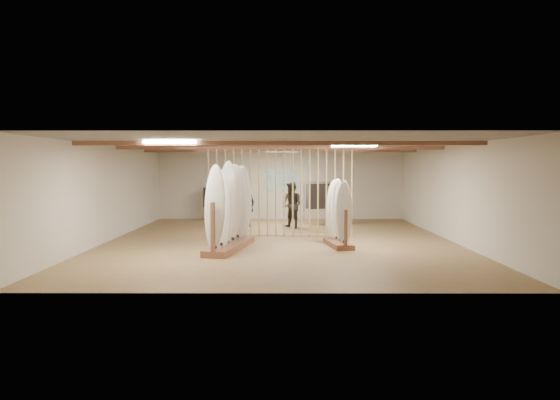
{
  "coord_description": "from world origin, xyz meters",
  "views": [
    {
      "loc": [
        0.05,
        -14.49,
        2.21
      ],
      "look_at": [
        0.0,
        0.0,
        1.2
      ],
      "focal_mm": 32.0,
      "sensor_mm": 36.0,
      "label": 1
    }
  ],
  "objects_px": {
    "rack_right": "(338,224)",
    "shopper_b": "(292,202)",
    "clothing_rack_a": "(219,198)",
    "shopper_a": "(247,198)",
    "rack_left": "(230,220)",
    "clothing_rack_b": "(325,196)"
  },
  "relations": [
    {
      "from": "rack_right",
      "to": "shopper_b",
      "type": "xyz_separation_m",
      "value": [
        -1.2,
        3.96,
        0.33
      ]
    },
    {
      "from": "clothing_rack_a",
      "to": "shopper_a",
      "type": "distance_m",
      "value": 2.32
    },
    {
      "from": "shopper_a",
      "to": "rack_left",
      "type": "bearing_deg",
      "value": 127.93
    },
    {
      "from": "rack_right",
      "to": "shopper_b",
      "type": "relative_size",
      "value": 0.95
    },
    {
      "from": "shopper_b",
      "to": "rack_left",
      "type": "bearing_deg",
      "value": -67.41
    },
    {
      "from": "shopper_a",
      "to": "clothing_rack_b",
      "type": "bearing_deg",
      "value": -127.99
    },
    {
      "from": "clothing_rack_a",
      "to": "rack_left",
      "type": "bearing_deg",
      "value": -57.03
    },
    {
      "from": "clothing_rack_a",
      "to": "shopper_b",
      "type": "relative_size",
      "value": 0.76
    },
    {
      "from": "rack_left",
      "to": "rack_right",
      "type": "distance_m",
      "value": 2.96
    },
    {
      "from": "rack_left",
      "to": "rack_right",
      "type": "height_order",
      "value": "rack_left"
    },
    {
      "from": "shopper_b",
      "to": "clothing_rack_b",
      "type": "bearing_deg",
      "value": 85.98
    },
    {
      "from": "clothing_rack_a",
      "to": "rack_right",
      "type": "bearing_deg",
      "value": -34.06
    },
    {
      "from": "rack_left",
      "to": "clothing_rack_a",
      "type": "bearing_deg",
      "value": 111.29
    },
    {
      "from": "rack_right",
      "to": "shopper_b",
      "type": "bearing_deg",
      "value": 98.06
    },
    {
      "from": "rack_right",
      "to": "shopper_a",
      "type": "xyz_separation_m",
      "value": [
        -2.82,
        4.43,
        0.43
      ]
    },
    {
      "from": "rack_left",
      "to": "shopper_a",
      "type": "relative_size",
      "value": 1.38
    },
    {
      "from": "shopper_a",
      "to": "rack_right",
      "type": "bearing_deg",
      "value": 161.49
    },
    {
      "from": "rack_right",
      "to": "rack_left",
      "type": "bearing_deg",
      "value": -179.29
    },
    {
      "from": "shopper_b",
      "to": "shopper_a",
      "type": "bearing_deg",
      "value": -152.55
    },
    {
      "from": "clothing_rack_b",
      "to": "shopper_b",
      "type": "relative_size",
      "value": 0.88
    },
    {
      "from": "shopper_a",
      "to": "shopper_b",
      "type": "distance_m",
      "value": 1.7
    },
    {
      "from": "clothing_rack_b",
      "to": "shopper_b",
      "type": "bearing_deg",
      "value": -162.13
    }
  ]
}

